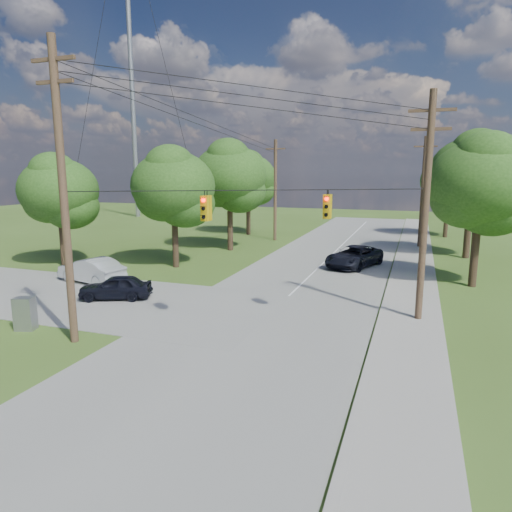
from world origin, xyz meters
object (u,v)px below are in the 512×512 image
at_px(pole_ne, 426,205).
at_px(control_cabinet, 25,314).
at_px(pole_north_w, 275,189).
at_px(car_cross_dark, 116,287).
at_px(car_main_north, 354,256).
at_px(car_cross_silver, 91,270).
at_px(pole_sw, 63,191).
at_px(pole_north_e, 423,192).

xyz_separation_m(pole_ne, control_cabinet, (-16.54, -7.18, -4.72)).
relative_size(pole_north_w, car_cross_dark, 2.56).
relative_size(car_cross_dark, car_main_north, 0.71).
bearing_deg(pole_north_w, car_cross_silver, -104.91).
relative_size(car_main_north, control_cabinet, 3.68).
height_order(pole_ne, control_cabinet, pole_ne).
bearing_deg(car_cross_silver, car_main_north, 138.53).
distance_m(pole_sw, control_cabinet, 6.28).
xyz_separation_m(pole_sw, pole_ne, (13.50, 7.60, -0.76)).
relative_size(pole_north_w, car_main_north, 1.82).
height_order(car_cross_dark, car_main_north, car_main_north).
relative_size(pole_ne, pole_north_w, 1.05).
distance_m(car_cross_dark, car_cross_silver, 4.56).
distance_m(pole_ne, car_cross_silver, 20.08).
relative_size(pole_ne, car_cross_silver, 2.17).
bearing_deg(control_cabinet, pole_north_w, 67.80).
bearing_deg(car_cross_dark, pole_north_w, 154.47).
xyz_separation_m(pole_north_w, car_cross_silver, (-5.61, -21.08, -4.30)).
distance_m(pole_ne, car_cross_dark, 16.57).
relative_size(pole_sw, car_cross_dark, 3.08).
bearing_deg(pole_sw, pole_ne, 29.38).
bearing_deg(pole_sw, car_cross_silver, 125.20).
height_order(pole_ne, car_cross_dark, pole_ne).
height_order(pole_sw, pole_ne, pole_sw).
relative_size(pole_north_e, pole_north_w, 1.00).
xyz_separation_m(pole_sw, car_main_north, (8.98, 18.96, -5.44)).
distance_m(pole_sw, car_cross_silver, 11.74).
distance_m(pole_sw, pole_north_w, 29.62).
xyz_separation_m(pole_sw, car_cross_dark, (-2.28, 5.90, -5.53)).
distance_m(pole_north_e, car_cross_dark, 28.81).
height_order(car_main_north, control_cabinet, car_main_north).
height_order(pole_north_w, car_main_north, pole_north_w).
relative_size(pole_north_w, control_cabinet, 6.70).
distance_m(car_cross_silver, car_main_north, 18.27).
distance_m(pole_north_e, car_cross_silver, 29.04).
distance_m(pole_sw, pole_ne, 15.51).
bearing_deg(pole_sw, car_main_north, 64.64).
distance_m(pole_sw, car_cross_dark, 8.40).
distance_m(pole_north_e, car_main_north, 12.35).
xyz_separation_m(car_cross_silver, control_cabinet, (2.97, -8.10, -0.08)).
height_order(pole_north_e, car_main_north, pole_north_e).
bearing_deg(pole_north_w, car_cross_dark, -94.53).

